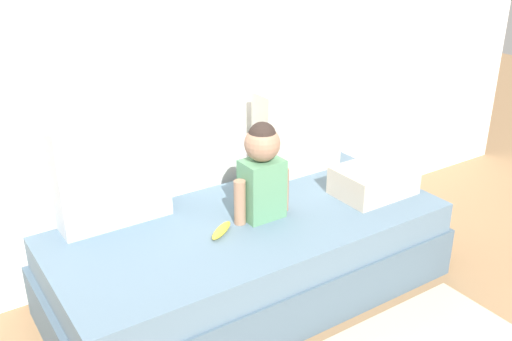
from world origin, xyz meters
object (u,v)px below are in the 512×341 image
banana (221,230)px  throw_pillow_left (111,173)px  couch (250,258)px  throw_pillow_right (298,131)px  folded_blanket (374,180)px  toddler (262,170)px

banana → throw_pillow_left: bearing=132.9°
couch → banana: 0.30m
couch → throw_pillow_right: (0.54, 0.34, 0.46)m
couch → folded_blanket: 0.76m
toddler → folded_blanket: bearing=-10.1°
folded_blanket → couch: bearing=171.0°
throw_pillow_right → throw_pillow_left: bearing=180.0°
throw_pillow_left → folded_blanket: 1.32m
couch → throw_pillow_left: size_ratio=3.78×
banana → toddler: bearing=9.7°
throw_pillow_left → banana: bearing=-47.1°
toddler → banana: (-0.25, -0.04, -0.23)m
throw_pillow_left → banana: size_ratio=3.04×
throw_pillow_right → folded_blanket: bearing=-70.5°
toddler → couch: bearing=-178.7°
folded_blanket → throw_pillow_right: bearing=109.5°
couch → throw_pillow_right: bearing=32.3°
banana → folded_blanket: (0.88, -0.07, 0.05)m
throw_pillow_left → toddler: 0.69m
couch → folded_blanket: bearing=-9.0°
couch → toddler: bearing=1.3°
couch → throw_pillow_left: (-0.54, 0.34, 0.46)m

